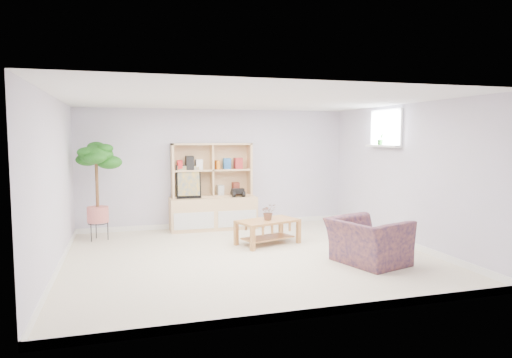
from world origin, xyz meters
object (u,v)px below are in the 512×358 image
object	(u,v)px
storage_unit	(213,186)
armchair	(368,238)
coffee_table	(268,232)
floor_tree	(97,191)

from	to	relation	value
storage_unit	armchair	size ratio (longest dim) A/B	1.69
armchair	coffee_table	bearing A→B (deg)	16.59
coffee_table	floor_tree	xyz separation A→B (m)	(-2.82, 1.15, 0.67)
armchair	storage_unit	bearing A→B (deg)	11.57
coffee_table	floor_tree	size ratio (longest dim) A/B	0.59
storage_unit	armchair	distance (m)	3.56
floor_tree	coffee_table	bearing A→B (deg)	-22.21
coffee_table	floor_tree	bearing A→B (deg)	139.25
floor_tree	armchair	distance (m)	4.74
coffee_table	floor_tree	world-z (taller)	floor_tree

